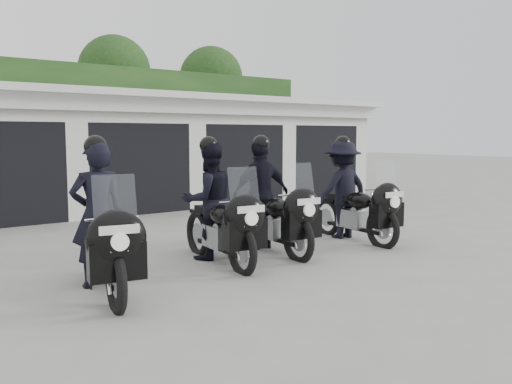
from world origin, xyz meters
TOP-DOWN VIEW (x-y plane):
  - ground at (0.00, 0.00)m, footprint 80.00×80.00m
  - garage_block at (-0.00, 8.06)m, footprint 16.40×6.80m
  - background_vegetation at (0.37, 12.92)m, footprint 20.00×3.90m
  - police_bike_a at (-3.25, -0.27)m, footprint 0.96×2.25m
  - police_bike_b at (-1.26, 0.31)m, footprint 0.97×2.25m
  - police_bike_c at (-0.14, 0.43)m, footprint 1.13×2.27m
  - police_bike_d at (1.66, 0.29)m, footprint 1.23×2.26m

SIDE VIEW (x-z plane):
  - ground at x=0.00m, z-range 0.00..0.00m
  - police_bike_a at x=-3.25m, z-range -0.20..1.77m
  - police_bike_b at x=-1.26m, z-range -0.15..1.81m
  - police_bike_d at x=1.66m, z-range -0.15..1.82m
  - police_bike_c at x=-0.14m, z-range -0.15..1.83m
  - garage_block at x=0.00m, z-range -0.06..2.90m
  - background_vegetation at x=0.37m, z-range -0.13..5.67m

